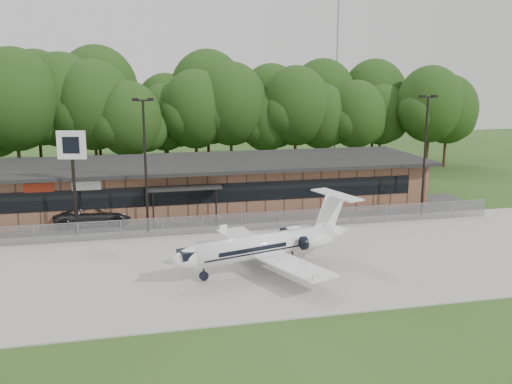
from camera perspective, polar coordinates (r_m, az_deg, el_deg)
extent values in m
plane|color=#2C4819|center=(29.75, 0.62, -12.13)|extent=(160.00, 160.00, 0.00)
cube|color=#9E9B93|center=(37.01, -2.32, -7.11)|extent=(64.00, 18.00, 0.08)
cube|color=#383835|center=(47.88, -4.90, -2.69)|extent=(50.00, 9.00, 0.06)
cube|color=brown|center=(51.78, -5.65, 0.66)|extent=(40.00, 10.00, 4.00)
cube|color=black|center=(46.85, -4.85, -0.17)|extent=(36.00, 0.08, 1.60)
cube|color=black|center=(50.91, -5.63, 2.92)|extent=(41.00, 11.50, 0.30)
cube|color=black|center=(45.91, -7.24, 0.42)|extent=(6.00, 1.60, 0.20)
cube|color=#A22913|center=(46.62, -20.89, 0.39)|extent=(2.20, 0.06, 0.70)
cube|color=silver|center=(46.26, -16.60, 0.60)|extent=(2.20, 0.06, 0.70)
cube|color=gray|center=(43.39, -4.06, -3.25)|extent=(46.00, 0.03, 1.50)
cube|color=gray|center=(43.20, -4.08, -2.29)|extent=(46.00, 0.04, 0.04)
cylinder|color=gray|center=(79.61, 8.07, 12.17)|extent=(0.20, 0.20, 25.00)
cylinder|color=black|center=(43.48, -10.98, 2.33)|extent=(0.18, 0.18, 10.00)
cube|color=black|center=(42.94, -11.25, 8.98)|extent=(1.20, 0.12, 0.12)
cube|color=black|center=(42.92, -12.00, 9.04)|extent=(0.45, 0.30, 0.22)
cube|color=black|center=(42.96, -10.52, 9.10)|extent=(0.45, 0.30, 0.22)
cylinder|color=black|center=(49.85, 16.49, 3.28)|extent=(0.18, 0.18, 10.00)
cube|color=black|center=(49.38, 16.85, 9.07)|extent=(1.20, 0.12, 0.12)
cube|color=black|center=(49.10, 16.29, 9.17)|extent=(0.45, 0.30, 0.22)
cube|color=black|center=(49.65, 17.41, 9.13)|extent=(0.45, 0.30, 0.22)
cylinder|color=white|center=(35.14, 0.49, -5.55)|extent=(9.22, 3.96, 1.47)
cone|color=white|center=(32.91, -7.92, -6.91)|extent=(2.17, 1.92, 1.47)
cone|color=white|center=(38.07, 7.85, -4.05)|extent=(2.35, 1.97, 1.47)
cube|color=white|center=(33.05, 3.81, -7.48)|extent=(3.47, 5.85, 0.11)
cube|color=white|center=(38.01, -1.17, -4.83)|extent=(3.47, 5.85, 0.11)
cylinder|color=white|center=(35.88, 6.01, -5.01)|extent=(2.17, 1.35, 0.83)
cylinder|color=white|center=(37.69, 4.00, -4.13)|extent=(2.17, 1.35, 0.83)
cube|color=white|center=(37.45, 7.35, -2.20)|extent=(2.20, 0.75, 2.76)
cube|color=white|center=(37.51, 8.07, -0.40)|extent=(2.32, 4.38, 0.09)
cube|color=black|center=(33.05, -6.89, -6.32)|extent=(1.19, 1.31, 0.46)
cube|color=black|center=(36.34, 2.77, -7.02)|extent=(1.32, 2.32, 0.64)
cylinder|color=black|center=(33.91, -5.23, -8.48)|extent=(0.68, 0.68, 0.20)
imported|color=#323134|center=(47.56, -15.96, -2.21)|extent=(6.18, 3.03, 1.69)
cylinder|color=black|center=(44.14, -17.72, 0.49)|extent=(0.27, 0.27, 7.55)
cube|color=silver|center=(43.65, -17.98, 4.50)|extent=(2.08, 0.69, 2.08)
cube|color=black|center=(43.53, -18.02, 4.48)|extent=(1.20, 0.31, 1.23)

